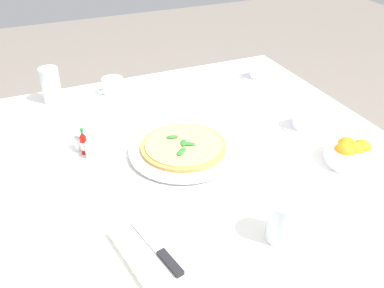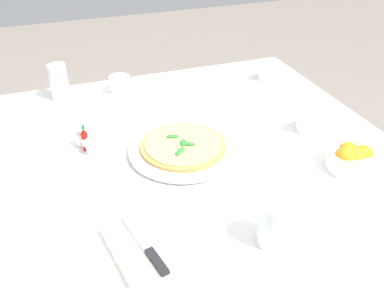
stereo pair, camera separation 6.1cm
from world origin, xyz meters
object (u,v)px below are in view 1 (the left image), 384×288
coffee_cup_far_left (260,71)px  hot_sauce_bottle (84,143)px  water_glass_far_right (284,223)px  coffee_cup_near_right (113,87)px  dinner_knife (157,248)px  pizza (184,146)px  citrus_bowl (352,153)px  water_glass_back_corner (51,88)px  napkin_folded (158,253)px  pizza_plate (184,150)px  salt_shaker (79,142)px  pepper_shaker (90,150)px  coffee_cup_near_left (305,120)px

coffee_cup_far_left → hot_sauce_bottle: size_ratio=1.57×
water_glass_far_right → coffee_cup_near_right: bearing=10.8°
dinner_knife → hot_sauce_bottle: (0.45, 0.06, 0.01)m
pizza → citrus_bowl: size_ratio=1.65×
water_glass_back_corner → napkin_folded: water_glass_back_corner is taller
coffee_cup_near_right → dinner_knife: (-0.80, 0.11, -0.00)m
napkin_folded → hot_sauce_bottle: 0.46m
pizza → coffee_cup_far_left: size_ratio=1.90×
pizza_plate → coffee_cup_far_left: (0.37, -0.47, 0.02)m
pizza → salt_shaker: (0.14, 0.27, 0.00)m
napkin_folded → pepper_shaker: bearing=-2.2°
pizza → water_glass_far_right: (-0.39, -0.07, 0.02)m
coffee_cup_near_left → salt_shaker: size_ratio=2.31×
coffee_cup_far_left → hot_sauce_bottle: bearing=109.2°
dinner_knife → citrus_bowl: (0.11, -0.61, 0.00)m
dinner_knife → coffee_cup_far_left: bearing=-56.0°
coffee_cup_near_left → pizza_plate: bearing=86.9°
citrus_bowl → salt_shaker: bearing=62.1°
coffee_cup_near_left → citrus_bowl: 0.20m
coffee_cup_far_left → hot_sauce_bottle: 0.78m
pizza → napkin_folded: size_ratio=1.04×
pizza_plate → coffee_cup_near_right: size_ratio=2.43×
salt_shaker → citrus_bowl: bearing=-117.9°
coffee_cup_far_left → salt_shaker: coffee_cup_far_left is taller
water_glass_far_right → pepper_shaker: water_glass_far_right is taller
coffee_cup_near_left → citrus_bowl: size_ratio=0.87×
coffee_cup_near_right → citrus_bowl: (-0.68, -0.50, 0.00)m
water_glass_far_right → napkin_folded: (0.06, 0.27, -0.03)m
hot_sauce_bottle → coffee_cup_far_left: bearing=-70.8°
pizza → coffee_cup_near_left: size_ratio=1.90×
citrus_bowl → hot_sauce_bottle: bearing=63.6°
pizza → coffee_cup_near_left: coffee_cup_near_left is taller
hot_sauce_bottle → pepper_shaker: hot_sauce_bottle is taller
pizza_plate → salt_shaker: salt_shaker is taller
pizza_plate → citrus_bowl: size_ratio=2.11×
coffee_cup_near_right → napkin_folded: coffee_cup_near_right is taller
coffee_cup_near_left → pizza: bearing=86.9°
pizza_plate → coffee_cup_far_left: size_ratio=2.43×
pizza → coffee_cup_near_left: bearing=-93.1°
pizza → pepper_shaker: 0.27m
water_glass_back_corner → pepper_shaker: 0.41m
water_glass_back_corner → pizza: bearing=-148.3°
coffee_cup_far_left → coffee_cup_near_right: 0.57m
pepper_shaker → pizza_plate: bearing=-108.2°
citrus_bowl → salt_shaker: size_ratio=2.67×
pizza → coffee_cup_far_left: coffee_cup_far_left is taller
pizza → water_glass_back_corner: size_ratio=1.97×
hot_sauce_bottle → water_glass_far_right: bearing=-146.5°
coffee_cup_far_left → water_glass_back_corner: size_ratio=1.04×
napkin_folded → coffee_cup_near_left: bearing=-71.9°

